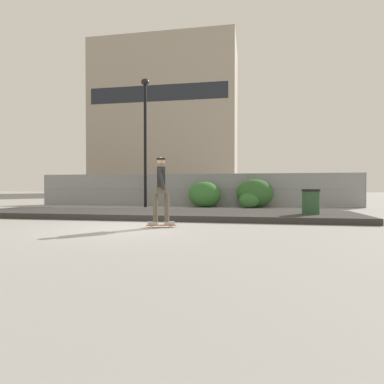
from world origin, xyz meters
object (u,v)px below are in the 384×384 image
Objects in this scene: skater at (161,186)px; shrub_center at (249,200)px; parked_car_mid at (250,191)px; shrub_right at (255,193)px; skateboard at (161,225)px; street_lamp at (145,128)px; trash_bin at (311,205)px; parked_car_near at (163,191)px; shrub_left at (204,194)px.

skater is 8.90m from shrub_center.
parked_car_mid is 2.31× the size of shrub_right.
shrub_right is at bearing 73.73° from skateboard.
shrub_right is at bearing -85.15° from parked_car_mid.
street_lamp reaches higher than trash_bin.
skateboard is 12.54m from parked_car_near.
parked_car_mid is 3.56m from shrub_center.
street_lamp reaches higher than shrub_left.
street_lamp is 3.91× the size of shrub_left.
skater reaches higher than shrub_center.
skateboard is 0.79× the size of shrub_center.
parked_car_mid reaches higher than shrub_left.
skater is at bearing -68.97° from street_lamp.
parked_car_near reaches higher than shrub_right.
shrub_left is 1.70× the size of shrub_center.
shrub_center is 0.75m from shrub_right.
shrub_right is at bearing -26.74° from parked_car_near.
skateboard is at bearing -101.29° from parked_car_mid.
skater is at bearing -147.96° from trash_bin.
parked_car_mid is 4.40× the size of trash_bin.
shrub_right reaches higher than shrub_center.
skateboard is 12.35m from parked_car_mid.
street_lamp is at bearing -147.03° from parked_car_mid.
parked_car_near is at bearing 153.26° from shrub_right.
parked_car_near is 12.06m from trash_bin.
skateboard is 0.80× the size of trash_bin.
parked_car_near is at bearing 104.94° from skater.
skateboard is at bearing -147.96° from trash_bin.
parked_car_near is 4.33× the size of trash_bin.
street_lamp reaches higher than skater.
shrub_right reaches higher than skateboard.
trash_bin is (2.02, -5.81, 0.11)m from shrub_center.
parked_car_mid is at bearing 78.71° from skateboard.
street_lamp is at bearing -171.23° from shrub_left.
skateboard is at bearing -170.54° from skater.
trash_bin is at bearing -36.74° from street_lamp.
trash_bin is at bearing -78.15° from parked_car_mid.
skater is at bearing 9.46° from skateboard.
shrub_left reaches higher than trash_bin.
trash_bin is at bearing -54.44° from shrub_left.
shrub_right is (2.70, 0.21, 0.07)m from shrub_left.
parked_car_near and parked_car_mid have the same top height.
parked_car_mid reaches higher than skateboard.
skater reaches higher than parked_car_near.
trash_bin is at bearing -75.01° from shrub_right.
shrub_right reaches higher than shrub_left.
shrub_center is at bearing 74.63° from skater.
shrub_center is 0.53× the size of shrub_right.
parked_car_near reaches higher than trash_bin.
shrub_left reaches higher than skateboard.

